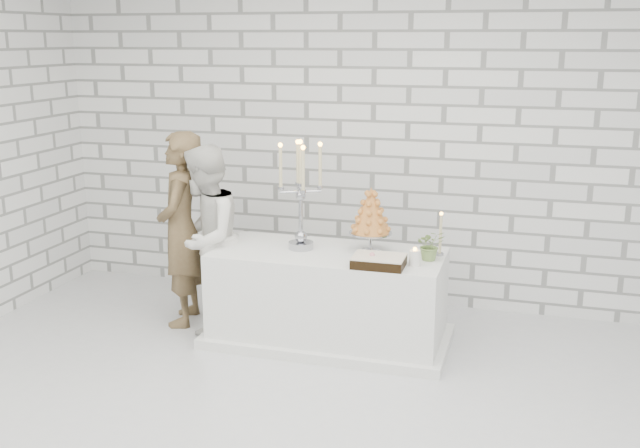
{
  "coord_description": "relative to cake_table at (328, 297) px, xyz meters",
  "views": [
    {
      "loc": [
        1.4,
        -3.89,
        2.38
      ],
      "look_at": [
        -0.08,
        1.11,
        1.05
      ],
      "focal_mm": 41.29,
      "sensor_mm": 36.0,
      "label": 1
    }
  ],
  "objects": [
    {
      "name": "flowers",
      "position": [
        0.79,
        0.01,
        0.49
      ],
      "size": [
        0.26,
        0.25,
        0.23
      ],
      "primitive_type": "imported",
      "rotation": [
        0.0,
        0.0,
        0.37
      ],
      "color": "#4E8439",
      "rests_on": "cake_table"
    },
    {
      "name": "candelabra",
      "position": [
        -0.23,
        0.03,
        0.81
      ],
      "size": [
        0.45,
        0.45,
        0.87
      ],
      "primitive_type": null,
      "rotation": [
        0.0,
        0.0,
        -0.34
      ],
      "color": "#A1A2AB",
      "rests_on": "cake_table"
    },
    {
      "name": "extra_taper",
      "position": [
        0.85,
        0.15,
        0.54
      ],
      "size": [
        0.06,
        0.06,
        0.32
      ],
      "primitive_type": "cylinder",
      "rotation": [
        0.0,
        0.0,
        0.06
      ],
      "color": "beige",
      "rests_on": "cake_table"
    },
    {
      "name": "cake_table",
      "position": [
        0.0,
        0.0,
        0.0
      ],
      "size": [
        1.8,
        0.8,
        0.75
      ],
      "primitive_type": "cube",
      "color": "white",
      "rests_on": "ground"
    },
    {
      "name": "chocolate_cake",
      "position": [
        0.46,
        -0.26,
        0.42
      ],
      "size": [
        0.38,
        0.27,
        0.08
      ],
      "primitive_type": "cube",
      "rotation": [
        0.0,
        0.0,
        0.01
      ],
      "color": "black",
      "rests_on": "cake_table"
    },
    {
      "name": "pillar_candle",
      "position": [
        0.71,
        -0.17,
        0.44
      ],
      "size": [
        0.09,
        0.09,
        0.12
      ],
      "primitive_type": "cylinder",
      "rotation": [
        0.0,
        0.0,
        -0.08
      ],
      "color": "white",
      "rests_on": "cake_table"
    },
    {
      "name": "croquembouche",
      "position": [
        0.32,
        0.09,
        0.63
      ],
      "size": [
        0.42,
        0.42,
        0.52
      ],
      "primitive_type": null,
      "rotation": [
        0.0,
        0.0,
        -0.33
      ],
      "color": "#B3682D",
      "rests_on": "cake_table"
    },
    {
      "name": "bride",
      "position": [
        -1.05,
        -0.0,
        0.4
      ],
      "size": [
        0.69,
        0.83,
        1.55
      ],
      "primitive_type": "imported",
      "rotation": [
        0.0,
        0.0,
        -1.42
      ],
      "color": "white",
      "rests_on": "ground"
    },
    {
      "name": "groom",
      "position": [
        -1.3,
        0.07,
        0.44
      ],
      "size": [
        0.52,
        0.67,
        1.64
      ],
      "primitive_type": "imported",
      "rotation": [
        0.0,
        0.0,
        -1.33
      ],
      "color": "brown",
      "rests_on": "ground"
    },
    {
      "name": "ground",
      "position": [
        0.1,
        -1.41,
        -0.38
      ],
      "size": [
        6.0,
        5.0,
        0.01
      ],
      "primitive_type": "cube",
      "color": "silver",
      "rests_on": "ground"
    },
    {
      "name": "wall_back",
      "position": [
        0.1,
        1.09,
        1.12
      ],
      "size": [
        6.0,
        0.01,
        3.0
      ],
      "primitive_type": "cube",
      "color": "white",
      "rests_on": "ground"
    }
  ]
}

